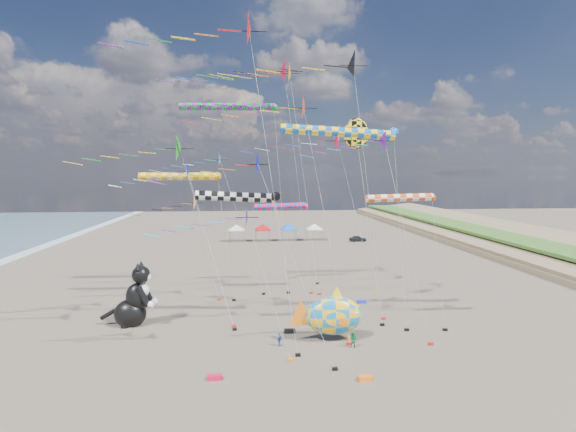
% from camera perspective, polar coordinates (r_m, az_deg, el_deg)
% --- Properties ---
extents(ground, '(260.00, 260.00, 0.00)m').
position_cam_1_polar(ground, '(28.81, 4.43, -21.44)').
color(ground, '#51473B').
rests_on(ground, ground).
extents(delta_kite_0, '(11.77, 2.47, 16.28)m').
position_cam_1_polar(delta_kite_0, '(36.87, -13.66, 8.03)').
color(delta_kite_0, green).
rests_on(delta_kite_0, ground).
extents(delta_kite_1, '(15.31, 2.92, 24.95)m').
position_cam_1_polar(delta_kite_1, '(48.36, -1.86, 17.64)').
color(delta_kite_1, red).
rests_on(delta_kite_1, ground).
extents(delta_kite_2, '(14.74, 2.59, 23.43)m').
position_cam_1_polar(delta_kite_2, '(39.71, 5.80, 18.25)').
color(delta_kite_2, black).
rests_on(delta_kite_2, ground).
extents(delta_kite_3, '(8.36, 1.72, 10.95)m').
position_cam_1_polar(delta_kite_3, '(46.10, -13.14, 1.19)').
color(delta_kite_3, gold).
rests_on(delta_kite_3, ground).
extents(delta_kite_4, '(13.75, 2.78, 17.76)m').
position_cam_1_polar(delta_kite_4, '(47.15, 5.66, 9.21)').
color(delta_kite_4, '#E70139').
rests_on(delta_kite_4, ground).
extents(delta_kite_5, '(12.81, 2.53, 23.56)m').
position_cam_1_polar(delta_kite_5, '(32.00, -7.62, 21.73)').
color(delta_kite_5, red).
rests_on(delta_kite_5, ground).
extents(delta_kite_6, '(10.32, 1.89, 15.44)m').
position_cam_1_polar(delta_kite_6, '(47.38, -8.77, 6.73)').
color(delta_kite_6, '#187FD5').
rests_on(delta_kite_6, ground).
extents(delta_kite_7, '(10.94, 1.60, 14.47)m').
position_cam_1_polar(delta_kite_7, '(28.20, -5.44, 5.82)').
color(delta_kite_7, '#070EC1').
rests_on(delta_kite_7, ground).
extents(delta_kite_8, '(8.71, 1.73, 16.39)m').
position_cam_1_polar(delta_kite_8, '(33.47, 12.40, 8.93)').
color(delta_kite_8, '#521189').
rests_on(delta_kite_8, ground).
extents(delta_kite_9, '(11.83, 2.32, 19.28)m').
position_cam_1_polar(delta_kite_9, '(34.20, 1.16, 13.49)').
color(delta_kite_9, red).
rests_on(delta_kite_9, ground).
extents(delta_kite_10, '(8.89, 1.90, 14.15)m').
position_cam_1_polar(delta_kite_10, '(37.57, -12.70, 5.07)').
color(delta_kite_10, '#0818DB').
rests_on(delta_kite_10, ground).
extents(delta_kite_11, '(13.08, 2.39, 24.26)m').
position_cam_1_polar(delta_kite_11, '(47.77, -1.25, 17.20)').
color(delta_kite_11, orange).
rests_on(delta_kite_11, ground).
extents(delta_kite_12, '(9.14, 1.75, 10.97)m').
position_cam_1_polar(delta_kite_12, '(30.04, -6.88, -0.93)').
color(delta_kite_12, '#56148A').
rests_on(delta_kite_12, ground).
extents(windsock_0, '(7.53, 0.73, 9.62)m').
position_cam_1_polar(windsock_0, '(51.55, -0.62, 1.20)').
color(windsock_0, '#F2113D').
rests_on(windsock_0, ground).
extents(windsock_1, '(8.38, 0.82, 11.46)m').
position_cam_1_polar(windsock_1, '(38.02, -5.99, 2.38)').
color(windsock_1, black).
rests_on(windsock_1, ground).
extents(windsock_2, '(7.09, 0.65, 11.40)m').
position_cam_1_polar(windsock_2, '(36.98, 14.44, 2.12)').
color(windsock_2, '#E2470F').
rests_on(windsock_2, ground).
extents(windsock_3, '(9.32, 0.80, 13.12)m').
position_cam_1_polar(windsock_3, '(45.61, -13.24, 4.87)').
color(windsock_3, orange).
rests_on(windsock_3, ground).
extents(windsock_4, '(10.64, 0.81, 16.65)m').
position_cam_1_polar(windsock_4, '(35.97, 7.03, 10.45)').
color(windsock_4, blue).
rests_on(windsock_4, ground).
extents(windsock_5, '(11.39, 0.82, 20.26)m').
position_cam_1_polar(windsock_5, '(48.02, -7.20, 13.50)').
color(windsock_5, '#198931').
rests_on(windsock_5, ground).
extents(angelfish_kite, '(3.74, 3.02, 17.75)m').
position_cam_1_polar(angelfish_kite, '(39.67, 8.39, 10.12)').
color(angelfish_kite, yellow).
rests_on(angelfish_kite, ground).
extents(cat_inflatable, '(4.29, 2.44, 5.54)m').
position_cam_1_polar(cat_inflatable, '(41.11, -19.05, -9.29)').
color(cat_inflatable, black).
rests_on(cat_inflatable, ground).
extents(fish_inflatable, '(5.99, 2.06, 4.32)m').
position_cam_1_polar(fish_inflatable, '(35.84, 5.77, -12.46)').
color(fish_inflatable, '#1379BB').
rests_on(fish_inflatable, ground).
extents(person_adult, '(0.79, 0.65, 1.85)m').
position_cam_1_polar(person_adult, '(37.44, 6.14, -13.43)').
color(person_adult, gray).
rests_on(person_adult, ground).
extents(child_green, '(0.73, 0.69, 1.20)m').
position_cam_1_polar(child_green, '(35.08, 8.32, -15.35)').
color(child_green, '#1B7037').
rests_on(child_green, ground).
extents(child_blue, '(0.54, 0.66, 1.05)m').
position_cam_1_polar(child_blue, '(35.14, -1.10, -15.39)').
color(child_blue, '#2E60B6').
rests_on(child_blue, ground).
extents(kite_bag_0, '(0.90, 0.44, 0.30)m').
position_cam_1_polar(kite_bag_0, '(46.50, 9.29, -10.69)').
color(kite_bag_0, '#1529D3').
rests_on(kite_bag_0, ground).
extents(kite_bag_1, '(0.90, 0.44, 0.30)m').
position_cam_1_polar(kite_bag_1, '(30.54, -9.29, -19.56)').
color(kite_bag_1, red).
rests_on(kite_bag_1, ground).
extents(kite_bag_2, '(0.90, 0.44, 0.30)m').
position_cam_1_polar(kite_bag_2, '(30.46, 9.82, -19.63)').
color(kite_bag_2, orange).
rests_on(kite_bag_2, ground).
extents(kite_bag_3, '(0.90, 0.44, 0.30)m').
position_cam_1_polar(kite_bag_3, '(37.90, 0.22, -14.40)').
color(kite_bag_3, black).
rests_on(kite_bag_3, ground).
extents(tent_row, '(19.20, 4.20, 3.80)m').
position_cam_1_polar(tent_row, '(86.07, -1.57, -1.13)').
color(tent_row, silver).
rests_on(tent_row, ground).
extents(parked_car, '(3.34, 1.55, 1.11)m').
position_cam_1_polar(parked_car, '(86.96, 8.85, -2.85)').
color(parked_car, '#26262D').
rests_on(parked_car, ground).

